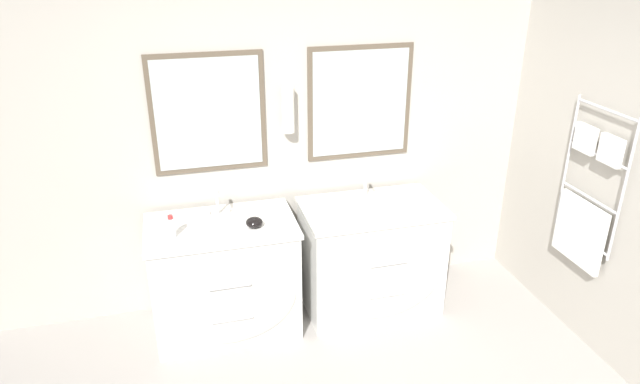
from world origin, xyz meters
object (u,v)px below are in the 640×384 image
at_px(toiletry_bottle, 171,227).
at_px(vanity_left, 225,279).
at_px(vanity_right, 372,258).
at_px(amenity_bowl, 254,222).

bearing_deg(toiletry_bottle, vanity_left, 10.97).
distance_m(vanity_right, amenity_bowl, 0.98).
height_order(vanity_left, vanity_right, same).
relative_size(vanity_right, amenity_bowl, 8.93).
bearing_deg(amenity_bowl, vanity_left, 164.77).
bearing_deg(vanity_right, vanity_left, 180.00).
distance_m(vanity_left, toiletry_bottle, 0.58).
xyz_separation_m(vanity_left, toiletry_bottle, (-0.32, -0.06, 0.48)).
xyz_separation_m(vanity_left, amenity_bowl, (0.22, -0.06, 0.44)).
height_order(vanity_left, toiletry_bottle, toiletry_bottle).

